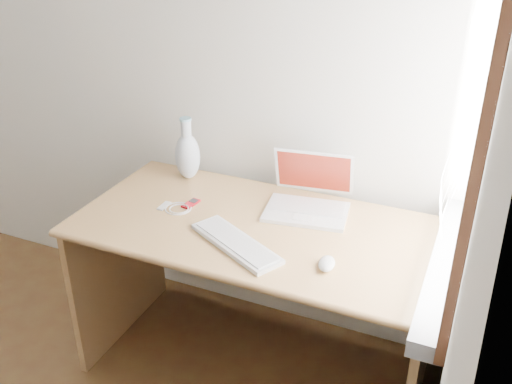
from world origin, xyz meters
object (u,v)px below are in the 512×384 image
at_px(desk, 264,259).
at_px(laptop, 310,198).
at_px(external_keyboard, 236,243).
at_px(vase, 187,154).

distance_m(desk, laptop, 0.34).
bearing_deg(laptop, external_keyboard, -121.50).
xyz_separation_m(laptop, external_keyboard, (-0.16, -0.38, -0.04)).
bearing_deg(external_keyboard, laptop, 94.70).
xyz_separation_m(desk, laptop, (0.16, 0.12, 0.27)).
xyz_separation_m(external_keyboard, vase, (-0.45, 0.44, 0.11)).
distance_m(external_keyboard, vase, 0.64).
height_order(desk, laptop, laptop).
bearing_deg(desk, external_keyboard, -90.82).
relative_size(external_keyboard, vase, 1.46).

